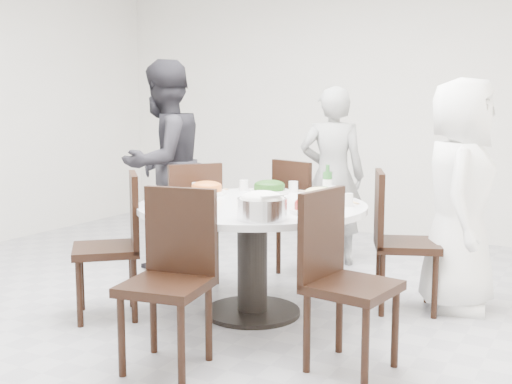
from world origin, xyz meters
The scene contains 22 objects.
floor centered at (0.00, 0.00, 0.00)m, with size 6.00×6.00×0.01m, color #ACABB0.
wall_back centered at (0.00, 3.00, 1.40)m, with size 6.00×0.01×2.80m, color white.
dining_table centered at (0.33, 0.03, 0.38)m, with size 1.50×1.50×0.75m, color white.
chair_ne centered at (1.20, 0.62, 0.47)m, with size 0.42×0.42×0.95m, color black.
chair_n centered at (0.24, 1.13, 0.47)m, with size 0.42×0.42×0.95m, color black.
chair_nw centered at (-0.50, 0.49, 0.47)m, with size 0.42×0.42×0.95m, color black.
chair_sw centered at (-0.49, -0.47, 0.47)m, with size 0.42×0.42×0.95m, color black.
chair_s centered at (0.37, -0.96, 0.47)m, with size 0.42×0.42×0.95m, color black.
chair_se centered at (1.23, -0.50, 0.47)m, with size 0.42×0.42×0.95m, color black.
diner_right centered at (1.50, 0.82, 0.79)m, with size 0.77×0.50×1.57m, color white.
diner_middle centered at (0.27, 1.58, 0.77)m, with size 0.56×0.37×1.54m, color black.
diner_left centered at (-0.97, 0.81, 0.88)m, with size 0.86×0.67×1.76m, color black.
dish_greens centered at (0.21, 0.50, 0.79)m, with size 0.29×0.29×0.07m, color white.
dish_pale centered at (0.68, 0.34, 0.78)m, with size 0.25×0.25×0.07m, color white.
dish_orange centered at (-0.16, 0.24, 0.79)m, with size 0.28×0.28×0.08m, color white.
dish_redbrown centered at (0.82, -0.12, 0.78)m, with size 0.26×0.26×0.06m, color white.
dish_tofu centered at (-0.14, -0.17, 0.78)m, with size 0.25×0.25×0.06m, color white.
rice_bowl centered at (0.66, -0.44, 0.81)m, with size 0.28×0.28×0.12m, color silver.
soup_bowl centered at (0.07, -0.42, 0.79)m, with size 0.28×0.28×0.09m, color white.
beverage_bottle centered at (0.64, 0.57, 0.86)m, with size 0.06×0.06×0.23m, color #29682B.
tea_cups centered at (0.34, 0.63, 0.79)m, with size 0.07×0.07×0.08m, color white.
chopsticks centered at (0.34, 0.66, 0.76)m, with size 0.24×0.04×0.01m, color tan, non-canonical shape.
Camera 1 is at (2.36, -3.59, 1.41)m, focal length 45.00 mm.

